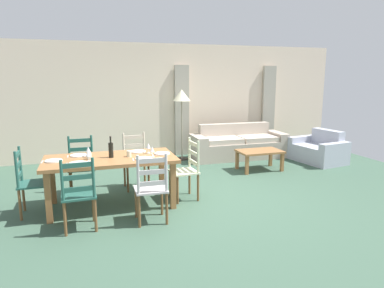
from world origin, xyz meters
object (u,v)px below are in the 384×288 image
at_px(dining_table, 111,163).
at_px(wine_glass_far_left, 88,150).
at_px(dining_chair_head_east, 187,169).
at_px(wine_glass_far_right, 148,146).
at_px(dining_chair_far_left, 82,166).
at_px(coffee_table, 260,153).
at_px(dining_chair_far_right, 136,161).
at_px(standing_lamp, 182,99).
at_px(coffee_cup_secondary, 89,156).
at_px(couch, 238,145).
at_px(dining_chair_near_right, 151,188).
at_px(coffee_cup_primary, 129,154).
at_px(dining_chair_near_left, 79,194).
at_px(armchair_upholstered, 319,151).
at_px(wine_glass_near_left, 88,154).
at_px(wine_bottle, 111,150).
at_px(dining_chair_head_west, 29,182).
at_px(wine_glass_near_right, 152,150).

relative_size(dining_table, wine_glass_far_left, 11.80).
distance_m(dining_chair_head_east, wine_glass_far_right, 0.71).
distance_m(dining_chair_far_left, coffee_table, 3.55).
distance_m(dining_chair_far_right, standing_lamp, 2.40).
xyz_separation_m(coffee_cup_secondary, standing_lamp, (2.13, 2.56, 0.62)).
bearing_deg(couch, coffee_cup_secondary, -145.66).
xyz_separation_m(dining_chair_near_right, coffee_cup_primary, (-0.18, 0.75, 0.32)).
height_order(dining_chair_near_left, armchair_upholstered, dining_chair_near_left).
bearing_deg(coffee_cup_secondary, wine_glass_near_left, -96.28).
relative_size(wine_glass_far_right, standing_lamp, 0.10).
distance_m(dining_table, wine_glass_near_left, 0.40).
relative_size(dining_chair_far_left, couch, 0.42).
distance_m(coffee_cup_secondary, standing_lamp, 3.38).
relative_size(wine_glass_far_right, coffee_table, 0.18).
relative_size(dining_table, dining_chair_near_left, 1.98).
bearing_deg(wine_bottle, dining_chair_near_right, -60.56).
distance_m(dining_chair_far_right, dining_chair_head_west, 1.78).
height_order(wine_bottle, wine_glass_far_left, wine_bottle).
bearing_deg(wine_glass_near_right, dining_chair_far_right, 97.17).
distance_m(wine_glass_near_left, armchair_upholstered, 5.38).
relative_size(coffee_cup_secondary, couch, 0.04).
height_order(coffee_cup_primary, standing_lamp, standing_lamp).
height_order(dining_chair_head_west, coffee_cup_secondary, dining_chair_head_west).
bearing_deg(wine_bottle, standing_lamp, 54.54).
xyz_separation_m(wine_glass_near_left, coffee_cup_secondary, (0.02, 0.14, -0.07)).
distance_m(dining_chair_far_right, dining_chair_head_east, 1.07).
relative_size(wine_bottle, wine_glass_far_left, 1.96).
height_order(dining_chair_near_right, dining_chair_far_left, same).
xyz_separation_m(dining_chair_far_left, wine_glass_far_right, (1.01, -0.61, 0.38)).
relative_size(dining_chair_far_right, coffee_cup_secondary, 10.67).
bearing_deg(wine_glass_near_right, dining_chair_near_left, -150.81).
bearing_deg(armchair_upholstered, dining_table, -163.66).
distance_m(wine_glass_near_left, coffee_cup_secondary, 0.16).
bearing_deg(wine_glass_near_right, couch, 44.20).
relative_size(dining_chair_head_west, wine_glass_far_right, 5.96).
distance_m(wine_glass_near_left, coffee_table, 3.69).
distance_m(wine_bottle, coffee_cup_primary, 0.27).
height_order(wine_glass_near_right, wine_glass_far_right, same).
bearing_deg(standing_lamp, dining_chair_near_right, -112.47).
relative_size(dining_table, dining_chair_head_east, 1.98).
bearing_deg(wine_bottle, dining_chair_far_right, 59.46).
bearing_deg(armchair_upholstered, coffee_table, -171.24).
distance_m(dining_chair_near_left, wine_glass_near_left, 0.71).
bearing_deg(coffee_cup_secondary, coffee_cup_primary, -2.20).
height_order(dining_table, dining_chair_near_left, dining_chair_near_left).
xyz_separation_m(dining_chair_head_east, wine_glass_far_right, (-0.58, 0.15, 0.38)).
xyz_separation_m(dining_chair_far_left, dining_chair_head_east, (1.59, -0.76, 0.00)).
xyz_separation_m(wine_bottle, coffee_cup_secondary, (-0.31, -0.01, -0.07)).
bearing_deg(wine_glass_far_right, coffee_cup_primary, -154.15).
xyz_separation_m(dining_chair_head_west, wine_bottle, (1.13, -0.01, 0.39)).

